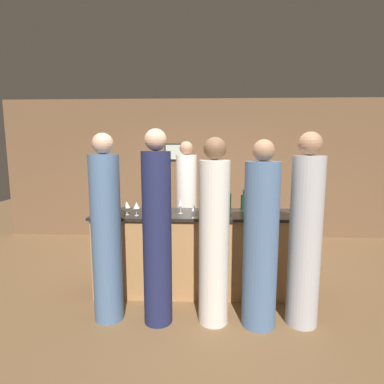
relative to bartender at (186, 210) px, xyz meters
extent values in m
plane|color=brown|center=(0.18, -0.74, -0.91)|extent=(14.00, 14.00, 0.00)
cube|color=brown|center=(0.18, 1.73, 0.49)|extent=(8.00, 0.06, 2.80)
cube|color=black|center=(-0.32, 1.69, 0.84)|extent=(0.44, 0.02, 0.34)
cube|color=#B7C6B2|center=(-0.32, 1.68, 0.84)|extent=(0.39, 0.00, 0.29)
cube|color=#B27F4C|center=(0.18, -0.74, -0.41)|extent=(2.51, 0.59, 0.98)
cube|color=black|center=(0.18, -0.74, 0.10)|extent=(2.57, 0.65, 0.04)
cylinder|color=silver|center=(0.00, 0.00, -0.04)|extent=(0.31, 0.31, 1.72)
sphere|color=#A37556|center=(0.00, 0.00, 0.92)|extent=(0.20, 0.20, 0.20)
cylinder|color=#1E234C|center=(-0.22, -1.45, -0.01)|extent=(0.29, 0.29, 1.79)
sphere|color=tan|center=(-0.22, -1.45, 0.99)|extent=(0.22, 0.22, 0.22)
cylinder|color=silver|center=(0.36, -1.43, -0.06)|extent=(0.31, 0.31, 1.70)
sphere|color=brown|center=(0.36, -1.43, 0.91)|extent=(0.22, 0.22, 0.22)
cylinder|color=#B2B2B7|center=(1.28, -1.43, -0.03)|extent=(0.32, 0.32, 1.74)
sphere|color=#A37556|center=(1.28, -1.43, 0.95)|extent=(0.23, 0.23, 0.23)
cylinder|color=#4C6B93|center=(-0.75, -1.41, -0.03)|extent=(0.31, 0.31, 1.75)
sphere|color=tan|center=(-0.75, -1.41, 0.96)|extent=(0.21, 0.21, 0.21)
cylinder|color=#4C6B93|center=(0.83, -1.47, -0.06)|extent=(0.35, 0.35, 1.69)
sphere|color=#A37556|center=(0.83, -1.47, 0.89)|extent=(0.21, 0.21, 0.21)
cylinder|color=black|center=(0.78, -0.52, 0.21)|extent=(0.07, 0.07, 0.20)
cylinder|color=black|center=(0.78, -0.52, 0.34)|extent=(0.03, 0.03, 0.07)
cylinder|color=black|center=(0.58, -0.49, 0.22)|extent=(0.08, 0.08, 0.21)
cylinder|color=black|center=(0.58, -0.49, 0.36)|extent=(0.03, 0.03, 0.07)
cylinder|color=silver|center=(-0.67, -0.87, 0.12)|extent=(0.05, 0.05, 0.00)
cylinder|color=silver|center=(-0.67, -0.87, 0.16)|extent=(0.01, 0.01, 0.08)
cone|color=silver|center=(-0.67, -0.87, 0.24)|extent=(0.08, 0.08, 0.08)
cylinder|color=silver|center=(-0.03, -0.77, 0.12)|extent=(0.05, 0.05, 0.00)
cylinder|color=silver|center=(-0.03, -0.77, 0.17)|extent=(0.01, 0.01, 0.10)
cone|color=silver|center=(-0.03, -0.77, 0.25)|extent=(0.07, 0.07, 0.06)
cylinder|color=silver|center=(0.28, -1.00, 0.12)|extent=(0.05, 0.05, 0.00)
cylinder|color=silver|center=(0.28, -1.00, 0.17)|extent=(0.01, 0.01, 0.10)
cone|color=silver|center=(0.28, -1.00, 0.26)|extent=(0.08, 0.08, 0.08)
cylinder|color=silver|center=(1.00, -0.98, 0.12)|extent=(0.05, 0.05, 0.00)
cylinder|color=silver|center=(1.00, -0.98, 0.16)|extent=(0.01, 0.01, 0.08)
cone|color=silver|center=(1.00, -0.98, 0.23)|extent=(0.07, 0.07, 0.07)
cylinder|color=silver|center=(-0.17, -1.02, 0.12)|extent=(0.05, 0.05, 0.00)
cylinder|color=silver|center=(-0.17, -1.02, 0.16)|extent=(0.01, 0.01, 0.09)
cone|color=silver|center=(-0.17, -1.02, 0.25)|extent=(0.07, 0.07, 0.08)
cylinder|color=silver|center=(-0.55, -0.91, 0.12)|extent=(0.05, 0.05, 0.00)
cylinder|color=silver|center=(-0.55, -0.91, 0.16)|extent=(0.01, 0.01, 0.08)
cone|color=silver|center=(-0.55, -0.91, 0.24)|extent=(0.08, 0.08, 0.08)
cylinder|color=silver|center=(0.14, -1.02, 0.12)|extent=(0.05, 0.05, 0.00)
cylinder|color=silver|center=(0.14, -1.02, 0.16)|extent=(0.01, 0.01, 0.08)
cone|color=silver|center=(0.14, -1.02, 0.23)|extent=(0.06, 0.06, 0.06)
cylinder|color=silver|center=(0.93, -0.87, 0.12)|extent=(0.05, 0.05, 0.00)
cylinder|color=silver|center=(0.93, -0.87, 0.16)|extent=(0.01, 0.01, 0.09)
cone|color=silver|center=(0.93, -0.87, 0.25)|extent=(0.08, 0.08, 0.07)
camera|label=1|loc=(0.25, -4.39, 0.90)|focal=28.00mm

